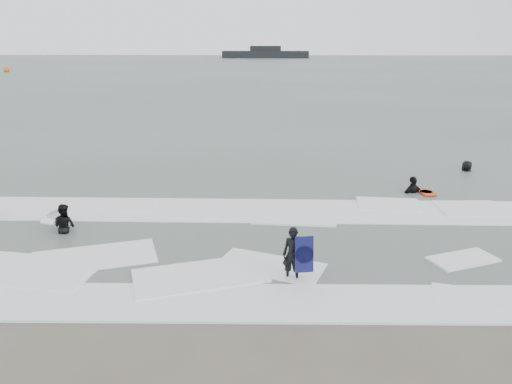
{
  "coord_description": "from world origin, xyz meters",
  "views": [
    {
      "loc": [
        0.47,
        -11.35,
        6.23
      ],
      "look_at": [
        0.0,
        5.0,
        1.1
      ],
      "focal_mm": 35.0,
      "sensor_mm": 36.0,
      "label": 1
    }
  ],
  "objects_px": {
    "surfer_centre": "(292,280)",
    "buoy": "(7,70)",
    "surfer_right_near": "(412,193)",
    "surfer_right_far": "(466,172)",
    "surfer_wading": "(66,233)",
    "vessel_horizon": "(265,54)"
  },
  "relations": [
    {
      "from": "surfer_right_far",
      "to": "buoy",
      "type": "height_order",
      "value": "buoy"
    },
    {
      "from": "surfer_wading",
      "to": "buoy",
      "type": "bearing_deg",
      "value": -41.63
    },
    {
      "from": "surfer_centre",
      "to": "surfer_right_far",
      "type": "xyz_separation_m",
      "value": [
        8.79,
        11.35,
        0.0
      ]
    },
    {
      "from": "surfer_centre",
      "to": "buoy",
      "type": "distance_m",
      "value": 91.57
    },
    {
      "from": "surfer_centre",
      "to": "vessel_horizon",
      "type": "bearing_deg",
      "value": 105.88
    },
    {
      "from": "surfer_right_near",
      "to": "surfer_right_far",
      "type": "distance_m",
      "value": 4.94
    },
    {
      "from": "surfer_right_near",
      "to": "buoy",
      "type": "xyz_separation_m",
      "value": [
        -53.09,
        70.25,
        0.42
      ]
    },
    {
      "from": "surfer_centre",
      "to": "surfer_wading",
      "type": "xyz_separation_m",
      "value": [
        -7.37,
        3.14,
        0.0
      ]
    },
    {
      "from": "surfer_right_far",
      "to": "vessel_horizon",
      "type": "xyz_separation_m",
      "value": [
        -11.0,
        126.86,
        1.27
      ]
    },
    {
      "from": "surfer_centre",
      "to": "surfer_wading",
      "type": "relative_size",
      "value": 0.97
    },
    {
      "from": "surfer_right_near",
      "to": "vessel_horizon",
      "type": "height_order",
      "value": "vessel_horizon"
    },
    {
      "from": "surfer_right_far",
      "to": "vessel_horizon",
      "type": "height_order",
      "value": "vessel_horizon"
    },
    {
      "from": "surfer_centre",
      "to": "buoy",
      "type": "height_order",
      "value": "buoy"
    },
    {
      "from": "surfer_right_far",
      "to": "surfer_wading",
      "type": "bearing_deg",
      "value": 3.96
    },
    {
      "from": "buoy",
      "to": "vessel_horizon",
      "type": "xyz_separation_m",
      "value": [
        45.58,
        60.1,
        0.85
      ]
    },
    {
      "from": "surfer_centre",
      "to": "surfer_right_far",
      "type": "height_order",
      "value": "surfer_right_far"
    },
    {
      "from": "surfer_right_near",
      "to": "buoy",
      "type": "bearing_deg",
      "value": -78.48
    },
    {
      "from": "surfer_centre",
      "to": "buoy",
      "type": "relative_size",
      "value": 0.92
    },
    {
      "from": "surfer_wading",
      "to": "surfer_right_far",
      "type": "relative_size",
      "value": 0.92
    },
    {
      "from": "surfer_wading",
      "to": "surfer_right_near",
      "type": "distance_m",
      "value": 13.52
    },
    {
      "from": "surfer_centre",
      "to": "vessel_horizon",
      "type": "distance_m",
      "value": 138.23
    },
    {
      "from": "surfer_centre",
      "to": "surfer_right_far",
      "type": "distance_m",
      "value": 14.35
    }
  ]
}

